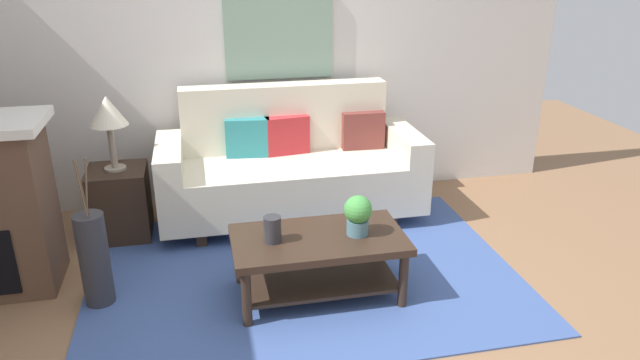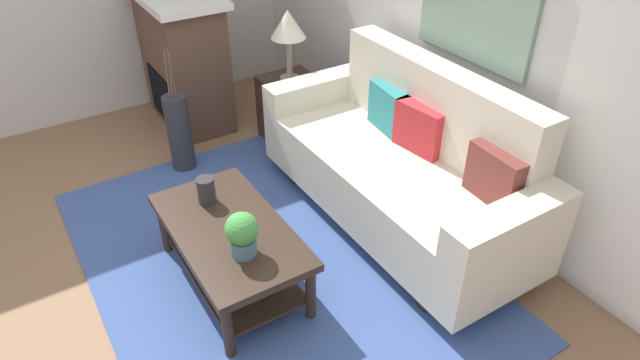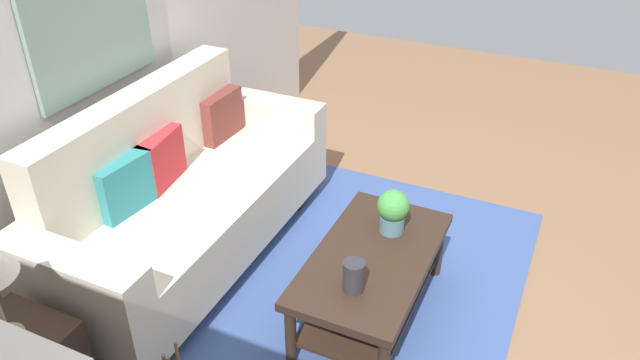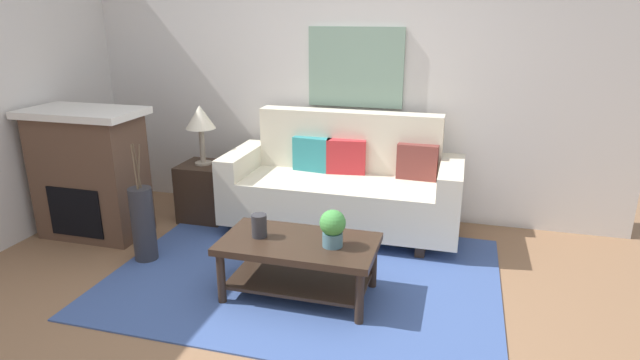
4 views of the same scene
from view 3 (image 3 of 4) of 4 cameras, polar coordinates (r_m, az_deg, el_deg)
ground_plane at (r=3.50m, az=7.81°, el=-13.85°), size 9.27×9.27×0.00m
wall_back at (r=3.70m, az=-21.93°, el=11.68°), size 5.27×0.10×2.70m
area_rug at (r=3.62m, az=0.13°, el=-11.53°), size 2.93×2.11×0.01m
couch at (r=3.81m, az=-12.68°, el=-1.72°), size 2.12×0.84×1.08m
throw_pillow_teal at (r=3.55m, az=-17.85°, el=-0.51°), size 0.37×0.16×0.32m
throw_pillow_crimson at (r=3.76m, az=-14.68°, el=1.92°), size 0.37×0.17×0.32m
throw_pillow_maroon at (r=4.21m, az=-9.32°, el=5.99°), size 0.37×0.14×0.32m
coffee_table at (r=3.37m, az=4.86°, el=-8.53°), size 1.10×0.60×0.43m
tabletop_vase at (r=3.03m, az=3.18°, el=-8.98°), size 0.11×0.11×0.17m
potted_plant_tabletop at (r=3.40m, az=6.86°, el=-2.81°), size 0.18×0.18×0.26m
framed_painting at (r=3.67m, az=-20.68°, el=13.54°), size 0.91×0.03×0.74m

